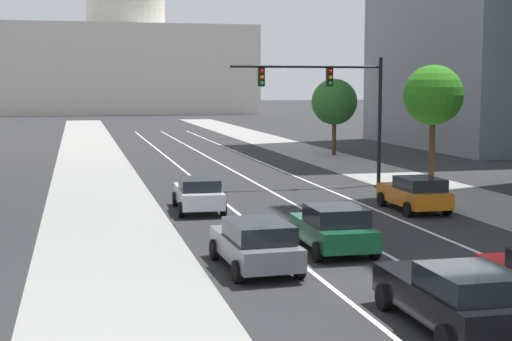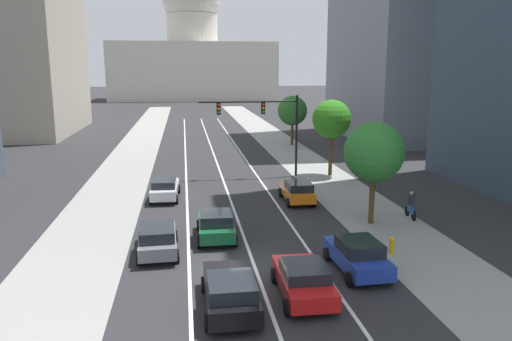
% 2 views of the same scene
% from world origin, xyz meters
% --- Properties ---
extents(ground_plane, '(400.00, 400.00, 0.00)m').
position_xyz_m(ground_plane, '(0.00, 40.00, 0.00)').
color(ground_plane, '#2B2B2D').
extents(sidewalk_left, '(5.02, 130.00, 0.01)m').
position_xyz_m(sidewalk_left, '(-8.57, 35.00, 0.01)').
color(sidewalk_left, gray).
rests_on(sidewalk_left, ground).
extents(sidewalk_right, '(5.02, 130.00, 0.01)m').
position_xyz_m(sidewalk_right, '(8.57, 35.00, 0.01)').
color(sidewalk_right, gray).
rests_on(sidewalk_right, ground).
extents(lane_stripe_left, '(0.16, 90.00, 0.01)m').
position_xyz_m(lane_stripe_left, '(-3.03, 25.00, 0.01)').
color(lane_stripe_left, white).
rests_on(lane_stripe_left, ground).
extents(lane_stripe_center, '(0.16, 90.00, 0.01)m').
position_xyz_m(lane_stripe_center, '(0.00, 25.00, 0.01)').
color(lane_stripe_center, white).
rests_on(lane_stripe_center, ground).
extents(lane_stripe_right, '(0.16, 90.00, 0.01)m').
position_xyz_m(lane_stripe_right, '(3.03, 25.00, 0.01)').
color(lane_stripe_right, white).
rests_on(lane_stripe_right, ground).
extents(capitol_building, '(47.13, 22.45, 38.66)m').
position_xyz_m(capitol_building, '(0.00, 128.79, 13.29)').
color(capitol_building, beige).
rests_on(capitol_building, ground).
extents(car_green, '(2.13, 4.13, 1.55)m').
position_xyz_m(car_green, '(-1.52, 4.53, 0.80)').
color(car_green, '#14512D').
rests_on(car_green, ground).
extents(car_white, '(2.12, 4.48, 1.48)m').
position_xyz_m(car_white, '(-4.55, 13.47, 0.77)').
color(car_white, silver).
rests_on(car_white, ground).
extents(car_black, '(2.10, 4.69, 1.54)m').
position_xyz_m(car_black, '(-1.52, -3.68, 0.79)').
color(car_black, black).
rests_on(car_black, ground).
extents(car_gray, '(2.15, 4.38, 1.49)m').
position_xyz_m(car_gray, '(-4.54, 2.77, 0.79)').
color(car_gray, slate).
rests_on(car_gray, ground).
extents(car_orange, '(1.99, 4.21, 1.52)m').
position_xyz_m(car_orange, '(4.54, 11.30, 0.79)').
color(car_orange, orange).
rests_on(car_orange, ground).
extents(traffic_signal_mast, '(8.34, 0.39, 6.90)m').
position_xyz_m(traffic_signal_mast, '(3.76, 19.71, 4.97)').
color(traffic_signal_mast, black).
rests_on(traffic_signal_mast, ground).
extents(street_tree_near_right, '(3.28, 3.28, 6.52)m').
position_xyz_m(street_tree_near_right, '(9.31, 19.40, 4.85)').
color(street_tree_near_right, '#51381E').
rests_on(street_tree_near_right, ground).
extents(street_tree_mid_right, '(3.54, 3.54, 5.90)m').
position_xyz_m(street_tree_mid_right, '(9.81, 37.06, 4.11)').
color(street_tree_mid_right, '#51381E').
rests_on(street_tree_mid_right, ground).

